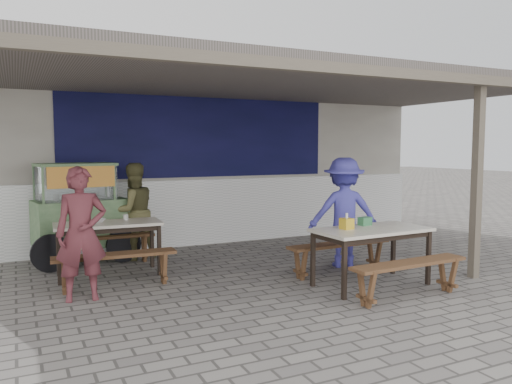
{
  "coord_description": "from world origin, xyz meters",
  "views": [
    {
      "loc": [
        -3.28,
        -5.67,
        1.79
      ],
      "look_at": [
        -0.11,
        0.9,
        1.13
      ],
      "focal_mm": 35.0,
      "sensor_mm": 36.0,
      "label": 1
    }
  ],
  "objects_px": {
    "bench_left_street": "(115,262)",
    "bench_right_street": "(409,271)",
    "table_left": "(108,228)",
    "tissue_box": "(347,224)",
    "bench_left_wall": "(103,243)",
    "patron_street_side": "(81,234)",
    "table_right": "(372,234)",
    "condiment_bowl": "(99,220)",
    "patron_right_table": "(344,212)",
    "donation_box": "(365,221)",
    "bench_right_wall": "(339,250)",
    "vendor_cart": "(79,209)",
    "patron_wall_side": "(133,211)",
    "condiment_jar": "(126,217)"
  },
  "relations": [
    {
      "from": "bench_left_street",
      "to": "bench_right_street",
      "type": "height_order",
      "value": "same"
    },
    {
      "from": "table_left",
      "to": "tissue_box",
      "type": "bearing_deg",
      "value": -32.8
    },
    {
      "from": "bench_left_wall",
      "to": "patron_street_side",
      "type": "height_order",
      "value": "patron_street_side"
    },
    {
      "from": "table_right",
      "to": "tissue_box",
      "type": "height_order",
      "value": "tissue_box"
    },
    {
      "from": "bench_left_street",
      "to": "condiment_bowl",
      "type": "height_order",
      "value": "condiment_bowl"
    },
    {
      "from": "bench_left_wall",
      "to": "patron_right_table",
      "type": "height_order",
      "value": "patron_right_table"
    },
    {
      "from": "bench_right_street",
      "to": "patron_right_table",
      "type": "distance_m",
      "value": 1.78
    },
    {
      "from": "donation_box",
      "to": "bench_right_street",
      "type": "bearing_deg",
      "value": -93.0
    },
    {
      "from": "table_right",
      "to": "bench_right_wall",
      "type": "distance_m",
      "value": 0.74
    },
    {
      "from": "bench_left_street",
      "to": "bench_left_wall",
      "type": "relative_size",
      "value": 1.0
    },
    {
      "from": "table_right",
      "to": "bench_right_street",
      "type": "bearing_deg",
      "value": -90.0
    },
    {
      "from": "bench_left_street",
      "to": "vendor_cart",
      "type": "xyz_separation_m",
      "value": [
        -0.23,
        1.69,
        0.5
      ]
    },
    {
      "from": "table_left",
      "to": "bench_left_street",
      "type": "relative_size",
      "value": 0.95
    },
    {
      "from": "table_left",
      "to": "patron_wall_side",
      "type": "bearing_deg",
      "value": 61.9
    },
    {
      "from": "bench_right_street",
      "to": "bench_right_wall",
      "type": "bearing_deg",
      "value": 90.0
    },
    {
      "from": "vendor_cart",
      "to": "donation_box",
      "type": "bearing_deg",
      "value": -49.23
    },
    {
      "from": "patron_street_side",
      "to": "table_right",
      "type": "bearing_deg",
      "value": -11.23
    },
    {
      "from": "table_left",
      "to": "bench_left_street",
      "type": "height_order",
      "value": "table_left"
    },
    {
      "from": "patron_street_side",
      "to": "patron_wall_side",
      "type": "height_order",
      "value": "patron_street_side"
    },
    {
      "from": "vendor_cart",
      "to": "bench_left_street",
      "type": "bearing_deg",
      "value": -91.78
    },
    {
      "from": "tissue_box",
      "to": "bench_right_wall",
      "type": "bearing_deg",
      "value": 62.57
    },
    {
      "from": "condiment_jar",
      "to": "tissue_box",
      "type": "bearing_deg",
      "value": -40.78
    },
    {
      "from": "patron_street_side",
      "to": "patron_wall_side",
      "type": "relative_size",
      "value": 1.02
    },
    {
      "from": "bench_right_wall",
      "to": "patron_right_table",
      "type": "distance_m",
      "value": 0.68
    },
    {
      "from": "bench_right_street",
      "to": "tissue_box",
      "type": "distance_m",
      "value": 0.97
    },
    {
      "from": "tissue_box",
      "to": "condiment_bowl",
      "type": "height_order",
      "value": "tissue_box"
    },
    {
      "from": "table_left",
      "to": "patron_street_side",
      "type": "distance_m",
      "value": 1.12
    },
    {
      "from": "table_left",
      "to": "bench_right_street",
      "type": "xyz_separation_m",
      "value": [
        3.0,
        -2.66,
        -0.33
      ]
    },
    {
      "from": "bench_right_wall",
      "to": "vendor_cart",
      "type": "bearing_deg",
      "value": 141.66
    },
    {
      "from": "table_right",
      "to": "bench_right_street",
      "type": "distance_m",
      "value": 0.74
    },
    {
      "from": "table_right",
      "to": "patron_street_side",
      "type": "bearing_deg",
      "value": 161.52
    },
    {
      "from": "patron_street_side",
      "to": "bench_right_street",
      "type": "bearing_deg",
      "value": -20.7
    },
    {
      "from": "condiment_jar",
      "to": "bench_left_street",
      "type": "bearing_deg",
      "value": -110.01
    },
    {
      "from": "patron_street_side",
      "to": "donation_box",
      "type": "distance_m",
      "value": 3.6
    },
    {
      "from": "table_left",
      "to": "bench_right_street",
      "type": "height_order",
      "value": "table_left"
    },
    {
      "from": "donation_box",
      "to": "bench_left_wall",
      "type": "bearing_deg",
      "value": 140.96
    },
    {
      "from": "bench_right_street",
      "to": "tissue_box",
      "type": "height_order",
      "value": "tissue_box"
    },
    {
      "from": "patron_street_side",
      "to": "condiment_bowl",
      "type": "bearing_deg",
      "value": 76.78
    },
    {
      "from": "table_right",
      "to": "vendor_cart",
      "type": "height_order",
      "value": "vendor_cart"
    },
    {
      "from": "table_left",
      "to": "donation_box",
      "type": "distance_m",
      "value": 3.52
    },
    {
      "from": "table_right",
      "to": "bench_right_street",
      "type": "xyz_separation_m",
      "value": [
        0.03,
        -0.67,
        -0.33
      ]
    },
    {
      "from": "table_left",
      "to": "donation_box",
      "type": "relative_size",
      "value": 8.77
    },
    {
      "from": "bench_left_wall",
      "to": "table_right",
      "type": "xyz_separation_m",
      "value": [
        2.94,
        -2.69,
        0.34
      ]
    },
    {
      "from": "table_right",
      "to": "bench_right_wall",
      "type": "relative_size",
      "value": 0.95
    },
    {
      "from": "bench_right_wall",
      "to": "condiment_jar",
      "type": "height_order",
      "value": "condiment_jar"
    },
    {
      "from": "donation_box",
      "to": "bench_right_wall",
      "type": "bearing_deg",
      "value": 103.95
    },
    {
      "from": "table_right",
      "to": "vendor_cart",
      "type": "relative_size",
      "value": 0.82
    },
    {
      "from": "table_left",
      "to": "table_right",
      "type": "xyz_separation_m",
      "value": [
        2.98,
        -1.99,
        0.01
      ]
    },
    {
      "from": "vendor_cart",
      "to": "tissue_box",
      "type": "bearing_deg",
      "value": -54.39
    },
    {
      "from": "table_right",
      "to": "donation_box",
      "type": "xyz_separation_m",
      "value": [
        0.08,
        0.24,
        0.13
      ]
    }
  ]
}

